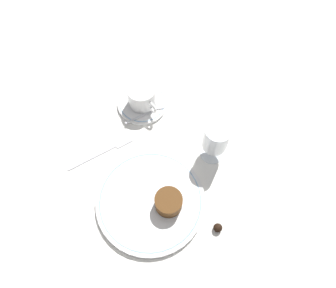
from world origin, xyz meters
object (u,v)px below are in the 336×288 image
at_px(coffee_cup, 142,95).
at_px(fork, 108,149).
at_px(dinner_plate, 150,201).
at_px(wine_glass, 216,139).
at_px(dessert_cake, 169,202).

bearing_deg(coffee_cup, fork, -68.27).
distance_m(coffee_cup, fork, 0.17).
bearing_deg(dinner_plate, wine_glass, 93.48).
relative_size(dinner_plate, coffee_cup, 2.51).
bearing_deg(fork, dessert_cake, 9.81).
bearing_deg(wine_glass, dinner_plate, -86.52).
distance_m(dinner_plate, wine_glass, 0.21).
bearing_deg(fork, coffee_cup, 111.73).
xyz_separation_m(fork, dessert_cake, (0.21, 0.04, 0.03)).
bearing_deg(coffee_cup, wine_glass, 14.38).
height_order(coffee_cup, wine_glass, wine_glass).
relative_size(coffee_cup, wine_glass, 0.82).
relative_size(wine_glass, dessert_cake, 1.97).
distance_m(wine_glass, fork, 0.28).
height_order(fork, dessert_cake, dessert_cake).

